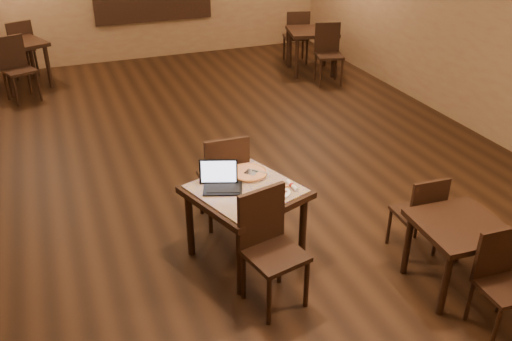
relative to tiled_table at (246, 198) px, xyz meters
name	(u,v)px	position (x,y,z in m)	size (l,w,h in m)	color
ground	(202,163)	(0.15, 2.06, -0.66)	(10.00, 10.00, 0.00)	black
wall_right	(471,21)	(4.15, 2.06, 0.84)	(0.02, 10.00, 3.00)	olive
tiled_table	(246,198)	(0.00, 0.00, 0.00)	(1.17, 1.17, 0.76)	black
chair_main_near	(269,242)	(-0.02, -0.61, -0.08)	(0.53, 0.53, 1.04)	black
chair_main_far	(225,175)	(0.00, 0.61, -0.07)	(0.47, 0.47, 1.04)	black
laptop	(221,181)	(-0.20, 0.11, 0.17)	(0.41, 0.38, 0.24)	black
plate	(275,192)	(0.22, -0.18, 0.11)	(0.26, 0.26, 0.01)	white
pizza_slice	(276,191)	(0.22, -0.18, 0.13)	(0.21, 0.21, 0.02)	beige
pizza_pan	(249,174)	(0.12, 0.24, 0.11)	(0.39, 0.39, 0.01)	silver
pizza_whole	(249,172)	(0.12, 0.24, 0.12)	(0.36, 0.36, 0.03)	beige
spatula	(251,172)	(0.14, 0.22, 0.13)	(0.11, 0.27, 0.01)	silver
napkin_roll	(292,185)	(0.40, -0.14, 0.12)	(0.05, 0.18, 0.04)	white
other_table_a	(312,37)	(3.15, 4.96, 0.01)	(1.04, 1.04, 0.81)	black
other_table_a_chair_near	(328,50)	(3.17, 4.35, -0.07)	(0.55, 0.55, 1.04)	black
other_table_a_chair_far	(297,34)	(3.12, 5.57, -0.07)	(0.55, 0.55, 1.04)	black
other_table_b	(17,50)	(-1.96, 6.02, 0.01)	(1.11, 1.11, 0.80)	black
other_table_b_chair_near	(16,65)	(-1.99, 5.41, -0.08)	(0.58, 0.58, 1.04)	black
other_table_b_chair_far	(20,46)	(-1.92, 6.63, -0.08)	(0.58, 0.58, 1.04)	black
other_table_c	(458,234)	(1.55, -1.07, -0.10)	(0.76, 0.76, 0.67)	black
other_table_c_chair_near	(500,276)	(1.56, -1.57, -0.17)	(0.40, 0.40, 0.87)	black
other_table_c_chair_far	(421,211)	(1.55, -0.56, -0.17)	(0.40, 0.40, 0.87)	black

